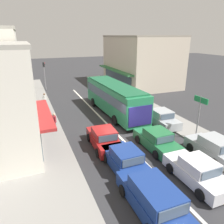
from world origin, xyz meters
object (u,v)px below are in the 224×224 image
Objects in this scene: directional_road_sign at (200,108)px; parked_sedan_kerb_second at (161,118)px; wagon_queue_gap_filler at (153,198)px; city_bus at (114,97)px; traffic_light_downstreet at (44,71)px; sedan_queue_far_back at (126,161)px; pedestrian_with_handbag_near at (54,121)px; sedan_adjacent_lane_lead at (197,172)px; sedan_adjacent_lane_trail at (157,140)px; pedestrian_browsing_midblock at (45,99)px; parked_hatchback_kerb_front at (213,148)px; sedan_behind_bus_near at (104,139)px.

parked_sedan_kerb_second is at bearing 105.32° from directional_road_sign.
wagon_queue_gap_filler is at bearing -144.26° from directional_road_sign.
wagon_queue_gap_filler is 1.25× the size of directional_road_sign.
traffic_light_downstreet is at bearing 112.17° from city_bus.
sedan_queue_far_back is at bearing -108.59° from city_bus.
wagon_queue_gap_filler is 2.76× the size of pedestrian_with_handbag_near.
sedan_adjacent_lane_lead is 27.21m from traffic_light_downstreet.
city_bus is at bearing 75.05° from wagon_queue_gap_filler.
directional_road_sign reaches higher than wagon_queue_gap_filler.
sedan_adjacent_lane_trail is 23.12m from traffic_light_downstreet.
sedan_adjacent_lane_lead is at bearing -110.26° from parked_sedan_kerb_second.
pedestrian_with_handbag_near is at bearing -93.18° from traffic_light_downstreet.
pedestrian_with_handbag_near is 1.00× the size of pedestrian_browsing_midblock.
sedan_adjacent_lane_lead is at bearing -149.04° from parked_hatchback_kerb_front.
parked_sedan_kerb_second is 20.56m from traffic_light_downstreet.
sedan_adjacent_lane_trail is 4.37m from directional_road_sign.
parked_sedan_kerb_second is 4.21m from directional_road_sign.
directional_road_sign is at bearing -64.63° from city_bus.
directional_road_sign is (7.20, 1.85, 2.01)m from sedan_queue_far_back.
sedan_queue_far_back is 1.17× the size of directional_road_sign.
parked_sedan_kerb_second is 13.31m from pedestrian_browsing_midblock.
sedan_behind_bus_near is 1.15× the size of parked_hatchback_kerb_front.
city_bus is 8.22m from pedestrian_browsing_midblock.
parked_sedan_kerb_second is 1.18× the size of directional_road_sign.
pedestrian_browsing_midblock is at bearing 102.99° from sedan_queue_far_back.
directional_road_sign is (7.42, -1.50, 2.01)m from sedan_behind_bus_near.
wagon_queue_gap_filler is 1.21× the size of parked_hatchback_kerb_front.
sedan_queue_far_back and sedan_adjacent_lane_lead have the same top height.
directional_road_sign reaches higher than parked_hatchback_kerb_front.
parked_sedan_kerb_second is 2.61× the size of pedestrian_with_handbag_near.
city_bus is 5.52m from parked_sedan_kerb_second.
pedestrian_with_handbag_near is (-0.92, -16.62, -1.79)m from traffic_light_downstreet.
wagon_queue_gap_filler is at bearing -157.23° from parked_hatchback_kerb_front.
parked_hatchback_kerb_front is 1.03× the size of directional_road_sign.
parked_hatchback_kerb_front is at bearing -90.24° from parked_sedan_kerb_second.
pedestrian_browsing_midblock is (-3.13, 18.14, 0.32)m from wagon_queue_gap_filler.
sedan_queue_far_back is at bearing 172.58° from parked_hatchback_kerb_front.
pedestrian_browsing_midblock is (-6.70, 12.95, 0.40)m from sedan_adjacent_lane_trail.
pedestrian_browsing_midblock is at bearing 145.29° from city_bus.
pedestrian_with_handbag_near is (-3.06, 4.00, 0.40)m from sedan_behind_bus_near.
sedan_queue_far_back is at bearing -65.95° from pedestrian_with_handbag_near.
pedestrian_browsing_midblock reaches higher than parked_hatchback_kerb_front.
traffic_light_downstreet is (-5.69, 22.30, 2.19)m from sedan_adjacent_lane_trail.
sedan_adjacent_lane_trail is 3.79m from parked_hatchback_kerb_front.
sedan_adjacent_lane_trail is at bearing -75.70° from traffic_light_downstreet.
wagon_queue_gap_filler reaches higher than sedan_queue_far_back.
directional_road_sign is (9.56, -22.13, -0.18)m from traffic_light_downstreet.
sedan_adjacent_lane_trail is at bearing 55.39° from wagon_queue_gap_filler.
wagon_queue_gap_filler is at bearing -80.22° from pedestrian_browsing_midblock.
city_bus is at bearing -67.83° from traffic_light_downstreet.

